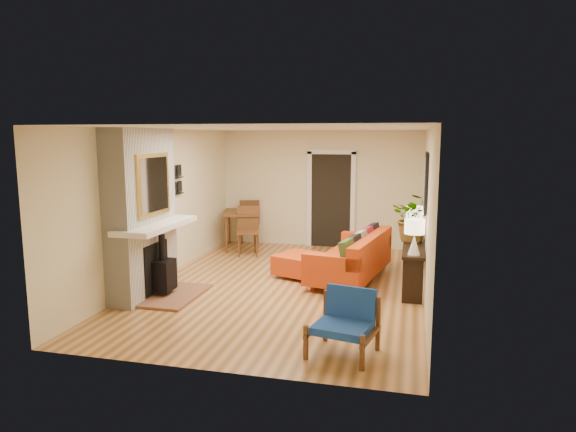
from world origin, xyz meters
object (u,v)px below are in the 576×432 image
lamp_near (414,232)px  houseplant (414,217)px  blue_chair (346,319)px  console_table (413,253)px  ottoman (301,264)px  lamp_far (415,218)px  sofa (355,258)px  dining_table (245,219)px

lamp_near → houseplant: 1.01m
blue_chair → console_table: size_ratio=0.45×
console_table → houseplant: 0.62m
ottoman → lamp_far: 2.16m
blue_chair → console_table: blue_chair is taller
sofa → ottoman: size_ratio=2.33×
ottoman → lamp_near: bearing=-26.5°
console_table → lamp_near: (0.00, -0.74, 0.49)m
console_table → lamp_far: lamp_far is taller
blue_chair → dining_table: (-2.90, 5.01, 0.27)m
blue_chair → lamp_near: bearing=70.2°
dining_table → houseplant: houseplant is taller
dining_table → houseplant: size_ratio=2.35×
sofa → console_table: 1.04m
ottoman → dining_table: bearing=130.6°
console_table → blue_chair: bearing=-104.8°
dining_table → console_table: (3.64, -2.21, -0.09)m
sofa → houseplant: bearing=-0.9°
sofa → lamp_far: bearing=22.0°
console_table → lamp_far: 0.83m
sofa → houseplant: 1.23m
lamp_far → console_table: bearing=-90.0°
lamp_far → houseplant: 0.42m
blue_chair → console_table: bearing=75.2°
lamp_near → lamp_far: (0.00, 1.42, 0.00)m
ottoman → dining_table: 2.66m
console_table → dining_table: bearing=148.7°
blue_chair → ottoman: bearing=111.5°
blue_chair → console_table: 2.90m
ottoman → lamp_far: size_ratio=1.86×
lamp_far → houseplant: houseplant is taller
lamp_near → houseplant: houseplant is taller
console_table → lamp_near: size_ratio=3.43×
blue_chair → dining_table: 5.80m
houseplant → lamp_far: bearing=88.6°
lamp_far → ottoman: bearing=-166.9°
sofa → ottoman: 0.96m
blue_chair → lamp_far: size_ratio=1.53×
blue_chair → lamp_near: (0.74, 2.06, 0.67)m
blue_chair → console_table: (0.74, 2.80, 0.18)m
ottoman → lamp_near: lamp_near is taller
console_table → sofa: bearing=164.2°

